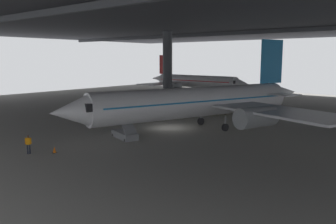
% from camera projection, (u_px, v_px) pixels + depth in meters
% --- Properties ---
extents(ground_plane, '(110.00, 110.00, 0.00)m').
position_uv_depth(ground_plane, '(169.00, 128.00, 43.75)').
color(ground_plane, gray).
extents(hangar_structure, '(121.00, 99.00, 14.98)m').
position_uv_depth(hangar_structure, '(228.00, 18.00, 52.16)').
color(hangar_structure, '#4C4F54').
rests_on(hangar_structure, ground_plane).
extents(airplane_main, '(33.51, 33.79, 10.95)m').
position_uv_depth(airplane_main, '(200.00, 102.00, 42.17)').
color(airplane_main, white).
rests_on(airplane_main, ground_plane).
extents(boarding_stairs, '(4.32, 2.64, 4.55)m').
position_uv_depth(boarding_stairs, '(124.00, 131.00, 37.99)').
color(boarding_stairs, slate).
rests_on(boarding_stairs, ground_plane).
extents(crew_worker_near_nose, '(0.39, 0.45, 1.70)m').
position_uv_depth(crew_worker_near_nose, '(28.00, 143.00, 31.65)').
color(crew_worker_near_nose, '#232838').
rests_on(crew_worker_near_nose, ground_plane).
extents(crew_worker_by_stairs, '(0.55, 0.24, 1.63)m').
position_uv_depth(crew_worker_by_stairs, '(131.00, 124.00, 41.33)').
color(crew_worker_by_stairs, '#232838').
rests_on(crew_worker_by_stairs, ground_plane).
extents(airplane_distant, '(28.56, 27.55, 9.29)m').
position_uv_depth(airplane_distant, '(194.00, 81.00, 84.75)').
color(airplane_distant, white).
rests_on(airplane_distant, ground_plane).
extents(traffic_cone_orange, '(0.36, 0.36, 0.60)m').
position_uv_depth(traffic_cone_orange, '(54.00, 150.00, 32.02)').
color(traffic_cone_orange, black).
rests_on(traffic_cone_orange, ground_plane).
extents(baggage_tug, '(2.02, 2.50, 0.90)m').
position_uv_depth(baggage_tug, '(219.00, 111.00, 54.11)').
color(baggage_tug, yellow).
rests_on(baggage_tug, ground_plane).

